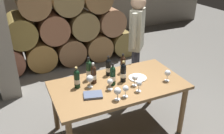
# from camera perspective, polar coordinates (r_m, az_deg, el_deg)

# --- Properties ---
(ground_plane) EXTENTS (14.00, 14.00, 0.00)m
(ground_plane) POSITION_cam_1_polar(r_m,az_deg,el_deg) (3.52, 1.39, -14.72)
(ground_plane) COLOR #66635E
(barrel_stack) EXTENTS (3.12, 0.90, 1.69)m
(barrel_stack) POSITION_cam_1_polar(r_m,az_deg,el_deg) (5.34, -10.85, 9.08)
(barrel_stack) COLOR #925A45
(barrel_stack) RESTS_ON ground_plane
(dining_table) EXTENTS (1.70, 0.90, 0.76)m
(dining_table) POSITION_cam_1_polar(r_m,az_deg,el_deg) (3.12, 1.53, -5.47)
(dining_table) COLOR olive
(dining_table) RESTS_ON ground_plane
(wine_bottle_0) EXTENTS (0.07, 0.07, 0.29)m
(wine_bottle_0) POSITION_cam_1_polar(r_m,az_deg,el_deg) (3.07, 2.71, -1.35)
(wine_bottle_0) COLOR black
(wine_bottle_0) RESTS_ON dining_table
(wine_bottle_1) EXTENTS (0.07, 0.07, 0.28)m
(wine_bottle_1) POSITION_cam_1_polar(r_m,az_deg,el_deg) (3.22, -0.87, 0.02)
(wine_bottle_1) COLOR black
(wine_bottle_1) RESTS_ON dining_table
(wine_bottle_2) EXTENTS (0.07, 0.07, 0.32)m
(wine_bottle_2) POSITION_cam_1_polar(r_m,az_deg,el_deg) (3.12, -5.48, -0.73)
(wine_bottle_2) COLOR #19381E
(wine_bottle_2) RESTS_ON dining_table
(wine_bottle_3) EXTENTS (0.07, 0.07, 0.28)m
(wine_bottle_3) POSITION_cam_1_polar(r_m,az_deg,el_deg) (3.04, -4.42, -1.75)
(wine_bottle_3) COLOR black
(wine_bottle_3) RESTS_ON dining_table
(wine_bottle_4) EXTENTS (0.07, 0.07, 0.28)m
(wine_bottle_4) POSITION_cam_1_polar(r_m,az_deg,el_deg) (3.30, 2.60, 0.62)
(wine_bottle_4) COLOR black
(wine_bottle_4) RESTS_ON dining_table
(wine_bottle_5) EXTENTS (0.07, 0.07, 0.30)m
(wine_bottle_5) POSITION_cam_1_polar(r_m,az_deg,el_deg) (2.99, 0.17, -2.06)
(wine_bottle_5) COLOR black
(wine_bottle_5) RESTS_ON dining_table
(wine_bottle_6) EXTENTS (0.07, 0.07, 0.28)m
(wine_bottle_6) POSITION_cam_1_polar(r_m,az_deg,el_deg) (2.97, -8.36, -2.78)
(wine_bottle_6) COLOR black
(wine_bottle_6) RESTS_ON dining_table
(wine_glass_0) EXTENTS (0.07, 0.07, 0.15)m
(wine_glass_0) POSITION_cam_1_polar(r_m,az_deg,el_deg) (2.90, -0.46, -3.59)
(wine_glass_0) COLOR white
(wine_glass_0) RESTS_ON dining_table
(wine_glass_1) EXTENTS (0.08, 0.08, 0.15)m
(wine_glass_1) POSITION_cam_1_polar(r_m,az_deg,el_deg) (3.17, 13.11, -1.46)
(wine_glass_1) COLOR white
(wine_glass_1) RESTS_ON dining_table
(wine_glass_2) EXTENTS (0.07, 0.07, 0.15)m
(wine_glass_2) POSITION_cam_1_polar(r_m,az_deg,el_deg) (2.89, 6.45, -4.01)
(wine_glass_2) COLOR white
(wine_glass_2) RESTS_ON dining_table
(wine_glass_3) EXTENTS (0.08, 0.08, 0.16)m
(wine_glass_3) POSITION_cam_1_polar(r_m,az_deg,el_deg) (2.71, 1.32, -5.82)
(wine_glass_3) COLOR white
(wine_glass_3) RESTS_ON dining_table
(wine_glass_4) EXTENTS (0.07, 0.07, 0.15)m
(wine_glass_4) POSITION_cam_1_polar(r_m,az_deg,el_deg) (3.00, 5.49, -2.65)
(wine_glass_4) COLOR white
(wine_glass_4) RESTS_ON dining_table
(wine_glass_5) EXTENTS (0.07, 0.07, 0.15)m
(wine_glass_5) POSITION_cam_1_polar(r_m,az_deg,el_deg) (2.77, 3.25, -5.23)
(wine_glass_5) COLOR white
(wine_glass_5) RESTS_ON dining_table
(wine_glass_6) EXTENTS (0.09, 0.09, 0.16)m
(wine_glass_6) POSITION_cam_1_polar(r_m,az_deg,el_deg) (2.96, -5.29, -2.82)
(wine_glass_6) COLOR white
(wine_glass_6) RESTS_ON dining_table
(tasting_notebook) EXTENTS (0.25, 0.21, 0.03)m
(tasting_notebook) POSITION_cam_1_polar(r_m,az_deg,el_deg) (2.84, -4.56, -6.65)
(tasting_notebook) COLOR #4C5670
(tasting_notebook) RESTS_ON dining_table
(serving_plate) EXTENTS (0.24, 0.24, 0.01)m
(serving_plate) POSITION_cam_1_polar(r_m,az_deg,el_deg) (3.21, 6.11, -2.57)
(serving_plate) COLOR white
(serving_plate) RESTS_ON dining_table
(sommelier_presenting) EXTENTS (0.36, 0.39, 1.72)m
(sommelier_presenting) POSITION_cam_1_polar(r_m,az_deg,el_deg) (3.85, 5.89, 7.03)
(sommelier_presenting) COLOR #383842
(sommelier_presenting) RESTS_ON ground_plane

